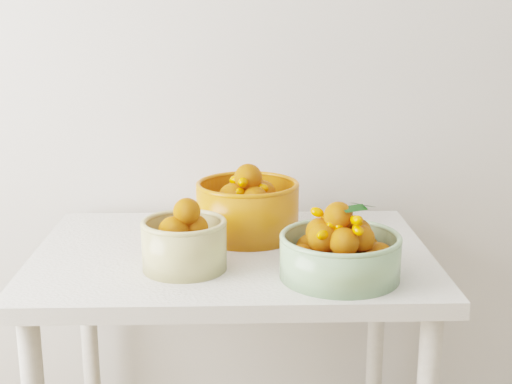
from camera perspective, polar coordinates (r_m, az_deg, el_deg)
The scene contains 4 objects.
table at distance 1.85m, azimuth -1.90°, elevation -7.48°, with size 1.00×0.70×0.75m.
bowl_cream at distance 1.68m, azimuth -5.77°, elevation -4.04°, with size 0.22×0.22×0.17m.
bowl_green at distance 1.63m, azimuth 6.76°, elevation -4.76°, with size 0.35×0.35×0.18m.
bowl_orange at distance 1.91m, azimuth -0.71°, elevation -1.26°, with size 0.35×0.35×0.20m.
Camera 1 is at (-0.18, -0.12, 1.35)m, focal length 50.00 mm.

